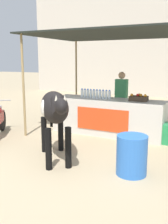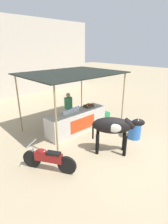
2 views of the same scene
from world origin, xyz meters
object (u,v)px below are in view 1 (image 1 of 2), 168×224
at_px(stall_counter, 108,117).
at_px(water_barrel, 132,155).
at_px(fruit_crate, 139,98).
at_px(vendor_behind_counter, 121,100).
at_px(cow, 55,110).

xyz_separation_m(stall_counter, water_barrel, (1.32, -2.21, -0.13)).
height_order(fruit_crate, vendor_behind_counter, vendor_behind_counter).
bearing_deg(cow, stall_counter, 84.09).
height_order(vendor_behind_counter, water_barrel, vendor_behind_counter).
relative_size(fruit_crate, cow, 0.27).
bearing_deg(stall_counter, vendor_behind_counter, 81.28).
relative_size(fruit_crate, vendor_behind_counter, 0.27).
distance_m(stall_counter, cow, 2.33).
height_order(stall_counter, vendor_behind_counter, vendor_behind_counter).
bearing_deg(fruit_crate, stall_counter, -176.35).
bearing_deg(vendor_behind_counter, fruit_crate, -45.27).
relative_size(stall_counter, water_barrel, 4.25).
height_order(stall_counter, fruit_crate, fruit_crate).
bearing_deg(fruit_crate, cow, -114.38).
height_order(vendor_behind_counter, cow, vendor_behind_counter).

